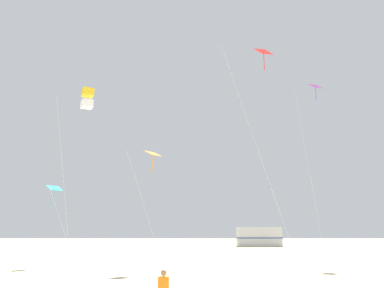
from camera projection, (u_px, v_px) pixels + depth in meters
The scene contains 7 objects.
kite_flyer_standing at pixel (165, 287), 11.73m from camera, with size 0.36×0.52×1.16m.
kite_diamond_orange at pixel (154, 157), 23.31m from camera, with size 2.56×2.14×7.43m.
kite_diamond_scarlet at pixel (265, 61), 21.66m from camera, with size 3.45×3.27×13.17m.
kite_box_gold at pixel (89, 99), 20.82m from camera, with size 2.06×2.06×10.35m.
kite_diamond_violet at pixel (316, 95), 29.40m from camera, with size 2.08×2.28×14.08m.
kite_diamond_cyan at pixel (56, 191), 25.40m from camera, with size 2.38×2.38×5.48m.
rv_van_silver at pixel (261, 237), 53.52m from camera, with size 6.53×2.59×2.80m.
Camera 1 is at (1.56, -7.21, 2.42)m, focal length 33.89 mm.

